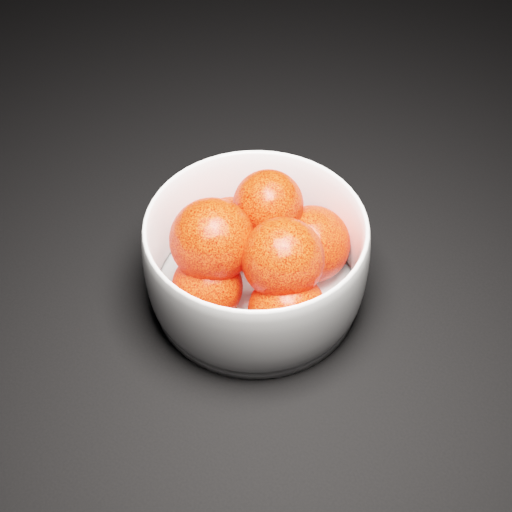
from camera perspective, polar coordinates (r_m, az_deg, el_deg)
The scene contains 3 objects.
ground at distance 0.63m, azimuth 16.38°, elevation -7.37°, with size 3.00×3.00×0.00m, color black.
bowl at distance 0.61m, azimuth 0.00°, elevation -0.30°, with size 0.19×0.19×0.09m.
orange_pile at distance 0.60m, azimuth 0.24°, elevation 0.26°, with size 0.15×0.15×0.11m.
Camera 1 is at (0.04, -0.39, 0.50)m, focal length 50.00 mm.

